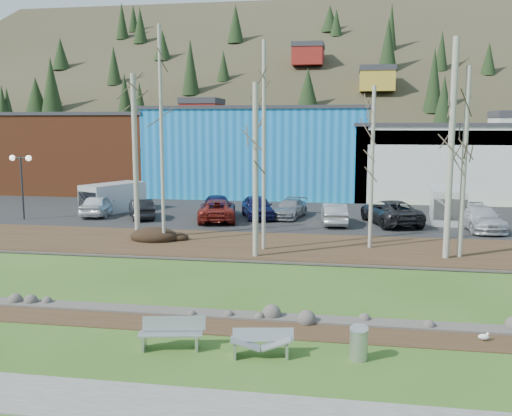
% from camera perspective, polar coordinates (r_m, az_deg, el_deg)
% --- Properties ---
extents(ground, '(200.00, 200.00, 0.00)m').
position_cam_1_polar(ground, '(17.34, -0.37, -14.33)').
color(ground, '#35551B').
rests_on(ground, ground).
extents(footpath, '(80.00, 2.00, 0.04)m').
position_cam_1_polar(footpath, '(14.23, -2.97, -19.61)').
color(footpath, '#60605B').
rests_on(footpath, ground).
extents(dirt_strip, '(80.00, 1.80, 0.03)m').
position_cam_1_polar(dirt_strip, '(19.26, 0.74, -11.91)').
color(dirt_strip, '#382616').
rests_on(dirt_strip, ground).
extents(near_bank_rocks, '(80.00, 0.80, 0.50)m').
position_cam_1_polar(near_bank_rocks, '(20.20, 1.19, -10.98)').
color(near_bank_rocks, '#47423D').
rests_on(near_bank_rocks, ground).
extents(river, '(80.00, 8.00, 0.90)m').
position_cam_1_polar(river, '(24.07, 2.64, -7.77)').
color(river, black).
rests_on(river, ground).
extents(far_bank_rocks, '(80.00, 0.80, 0.46)m').
position_cam_1_polar(far_bank_rocks, '(28.01, 3.67, -5.46)').
color(far_bank_rocks, '#47423D').
rests_on(far_bank_rocks, ground).
extents(far_bank, '(80.00, 7.00, 0.15)m').
position_cam_1_polar(far_bank, '(31.09, 4.30, -3.93)').
color(far_bank, '#382616').
rests_on(far_bank, ground).
extents(parking_lot, '(80.00, 14.00, 0.14)m').
position_cam_1_polar(parking_lot, '(41.38, 5.66, -0.87)').
color(parking_lot, black).
rests_on(parking_lot, ground).
extents(building_brick, '(16.32, 12.24, 7.80)m').
position_cam_1_polar(building_brick, '(61.02, -16.48, 5.43)').
color(building_brick, brown).
rests_on(building_brick, ground).
extents(building_blue, '(20.40, 12.24, 8.30)m').
position_cam_1_polar(building_blue, '(55.51, 0.53, 5.77)').
color(building_blue, '#1169B6').
rests_on(building_blue, ground).
extents(building_white, '(18.36, 12.24, 6.80)m').
position_cam_1_polar(building_white, '(55.60, 19.23, 4.54)').
color(building_white, silver).
rests_on(building_white, ground).
extents(hillside, '(160.00, 72.00, 35.00)m').
position_cam_1_polar(hillside, '(100.37, 8.27, 14.49)').
color(hillside, '#302D1B').
rests_on(hillside, ground).
extents(bench_intact, '(1.97, 0.91, 0.95)m').
position_cam_1_polar(bench_intact, '(17.70, -8.44, -12.28)').
color(bench_intact, '#B4B7B9').
rests_on(bench_intact, ground).
extents(bench_damaged, '(1.85, 0.88, 0.79)m').
position_cam_1_polar(bench_damaged, '(17.01, 0.54, -13.34)').
color(bench_damaged, '#B4B7B9').
rests_on(bench_damaged, ground).
extents(litter_bin, '(0.57, 0.57, 0.89)m').
position_cam_1_polar(litter_bin, '(17.02, 10.23, -13.31)').
color(litter_bin, '#B4B7B9').
rests_on(litter_bin, ground).
extents(seagull, '(0.38, 0.19, 0.28)m').
position_cam_1_polar(seagull, '(19.48, 21.83, -11.86)').
color(seagull, gold).
rests_on(seagull, ground).
extents(dirt_mound, '(2.76, 1.95, 0.54)m').
position_cam_1_polar(dirt_mound, '(33.03, -10.16, -2.70)').
color(dirt_mound, black).
rests_on(dirt_mound, far_bank).
extents(birch_0, '(0.19, 0.19, 11.82)m').
position_cam_1_polar(birch_0, '(31.74, -9.42, 7.12)').
color(birch_0, beige).
rests_on(birch_0, far_bank).
extents(birch_1, '(0.30, 0.30, 9.33)m').
position_cam_1_polar(birch_1, '(33.03, -11.97, 4.94)').
color(birch_1, beige).
rests_on(birch_1, far_bank).
extents(birch_2, '(0.20, 0.20, 10.77)m').
position_cam_1_polar(birch_2, '(29.56, 0.79, 6.13)').
color(birch_2, beige).
rests_on(birch_2, far_bank).
extents(birch_3, '(0.28, 0.28, 8.55)m').
position_cam_1_polar(birch_3, '(28.03, -0.05, 3.74)').
color(birch_3, beige).
rests_on(birch_3, far_bank).
extents(birch_4, '(0.20, 0.20, 8.53)m').
position_cam_1_polar(birch_4, '(30.62, 11.52, 3.95)').
color(birch_4, beige).
rests_on(birch_4, far_bank).
extents(birch_5, '(0.31, 0.31, 10.62)m').
position_cam_1_polar(birch_5, '(29.12, 18.91, 5.51)').
color(birch_5, beige).
rests_on(birch_5, far_bank).
extents(birch_6, '(0.26, 0.26, 9.31)m').
position_cam_1_polar(birch_6, '(29.62, 20.10, 4.22)').
color(birch_6, beige).
rests_on(birch_6, far_bank).
extents(street_lamp, '(1.69, 0.54, 4.45)m').
position_cam_1_polar(street_lamp, '(42.43, -22.44, 3.63)').
color(street_lamp, '#262628').
rests_on(street_lamp, parking_lot).
extents(car_0, '(2.31, 4.73, 1.55)m').
position_cam_1_polar(car_0, '(42.73, -15.38, 0.31)').
color(car_0, white).
rests_on(car_0, parking_lot).
extents(car_1, '(3.17, 4.34, 1.36)m').
position_cam_1_polar(car_1, '(40.82, -11.38, -0.05)').
color(car_1, black).
rests_on(car_1, parking_lot).
extents(car_2, '(3.53, 5.74, 1.49)m').
position_cam_1_polar(car_2, '(39.10, -3.90, -0.18)').
color(car_2, maroon).
rests_on(car_2, parking_lot).
extents(car_3, '(2.47, 4.60, 1.27)m').
position_cam_1_polar(car_3, '(40.30, 3.37, -0.08)').
color(car_3, gray).
rests_on(car_3, parking_lot).
extents(car_4, '(3.27, 4.98, 1.58)m').
position_cam_1_polar(car_4, '(40.10, 0.16, 0.12)').
color(car_4, '#181847').
rests_on(car_4, parking_lot).
extents(car_5, '(1.96, 4.44, 1.42)m').
position_cam_1_polar(car_5, '(37.90, 7.81, -0.57)').
color(car_5, '#B0B0B2').
rests_on(car_5, parking_lot).
extents(car_6, '(4.34, 6.33, 1.61)m').
position_cam_1_polar(car_6, '(38.67, 13.29, -0.39)').
color(car_6, '#28272A').
rests_on(car_6, parking_lot).
extents(car_7, '(2.59, 5.30, 1.49)m').
position_cam_1_polar(car_7, '(38.24, 21.50, -0.94)').
color(car_7, silver).
rests_on(car_7, parking_lot).
extents(car_8, '(3.27, 4.98, 1.58)m').
position_cam_1_polar(car_8, '(40.66, -3.82, 0.21)').
color(car_8, '#181847').
rests_on(car_8, parking_lot).
extents(van_white, '(2.60, 5.32, 2.25)m').
position_cam_1_polar(van_white, '(40.72, 18.64, 0.28)').
color(van_white, silver).
rests_on(van_white, parking_lot).
extents(van_grey, '(3.89, 5.31, 2.14)m').
position_cam_1_polar(van_grey, '(44.13, -14.28, 0.99)').
color(van_grey, silver).
rests_on(van_grey, parking_lot).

